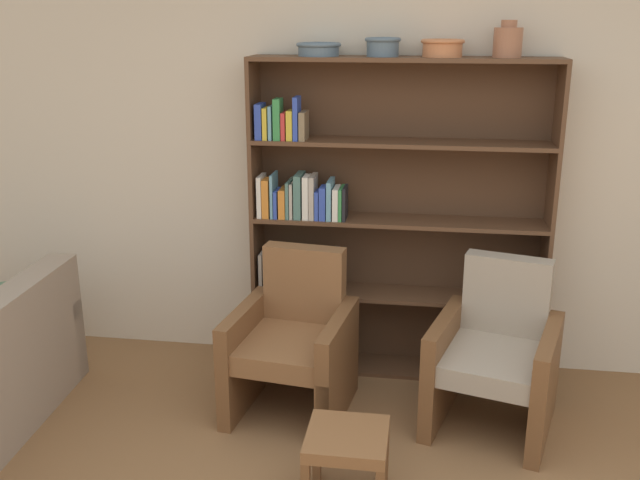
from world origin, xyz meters
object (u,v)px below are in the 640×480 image
object	(u,v)px
bookshelf	(370,229)
footstool	(347,446)
bowl_cream	(383,46)
armchair_cushioned	(496,357)
vase_tall	(508,41)
armchair_leather	(293,343)
bowl_slate	(319,48)
bowl_stoneware	(442,47)

from	to	relation	value
bookshelf	footstool	bearing A→B (deg)	-89.08
bookshelf	bowl_cream	size ratio (longest dim) A/B	9.53
bookshelf	armchair_cushioned	distance (m)	1.09
bookshelf	vase_tall	bearing A→B (deg)	-1.40
armchair_leather	armchair_cushioned	distance (m)	1.14
footstool	armchair_cushioned	bearing A→B (deg)	48.97
armchair_leather	bookshelf	bearing A→B (deg)	-116.49
vase_tall	armchair_cushioned	xyz separation A→B (m)	(0.01, -0.55, -1.66)
armchair_leather	bowl_cream	bearing A→B (deg)	-120.74
bowl_slate	armchair_leather	size ratio (longest dim) A/B	0.29
bowl_cream	vase_tall	xyz separation A→B (m)	(0.70, 0.00, 0.03)
bowl_cream	vase_tall	size ratio (longest dim) A/B	1.02
bowl_stoneware	footstool	size ratio (longest dim) A/B	0.66
armchair_cushioned	footstool	distance (m)	1.12
vase_tall	armchair_leather	distance (m)	2.09
bowl_slate	armchair_cushioned	size ratio (longest dim) A/B	0.29
bookshelf	vase_tall	world-z (taller)	vase_tall
bowl_stoneware	armchair_cushioned	distance (m)	1.76
armchair_leather	footstool	bearing A→B (deg)	123.29
bookshelf	armchair_cushioned	world-z (taller)	bookshelf
bowl_cream	bowl_stoneware	xyz separation A→B (m)	(0.34, 0.00, -0.00)
armchair_cushioned	bookshelf	bearing A→B (deg)	-21.79
bowl_slate	bowl_stoneware	xyz separation A→B (m)	(0.71, -0.00, 0.01)
bookshelf	armchair_cushioned	size ratio (longest dim) A/B	2.17
bowl_slate	vase_tall	size ratio (longest dim) A/B	1.29
bowl_slate	bowl_stoneware	distance (m)	0.71
bookshelf	bowl_stoneware	size ratio (longest dim) A/B	8.00
bookshelf	footstool	world-z (taller)	bookshelf
vase_tall	bowl_cream	bearing A→B (deg)	180.00
bowl_stoneware	armchair_cushioned	bearing A→B (deg)	-56.56
bowl_stoneware	armchair_leather	distance (m)	1.89
footstool	bowl_cream	bearing A→B (deg)	88.86
bowl_cream	armchair_cushioned	xyz separation A→B (m)	(0.70, -0.55, -1.64)
vase_tall	bookshelf	bearing A→B (deg)	178.60
vase_tall	footstool	size ratio (longest dim) A/B	0.54
bookshelf	footstool	size ratio (longest dim) A/B	5.27
vase_tall	armchair_cushioned	bearing A→B (deg)	-89.22
bowl_cream	armchair_leather	distance (m)	1.78
bowl_stoneware	armchair_leather	xyz separation A→B (m)	(-0.77, -0.55, -1.63)
armchair_cushioned	footstool	xyz separation A→B (m)	(-0.73, -0.84, -0.09)
footstool	armchair_leather	bearing A→B (deg)	115.80
bowl_cream	armchair_cushioned	distance (m)	1.87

